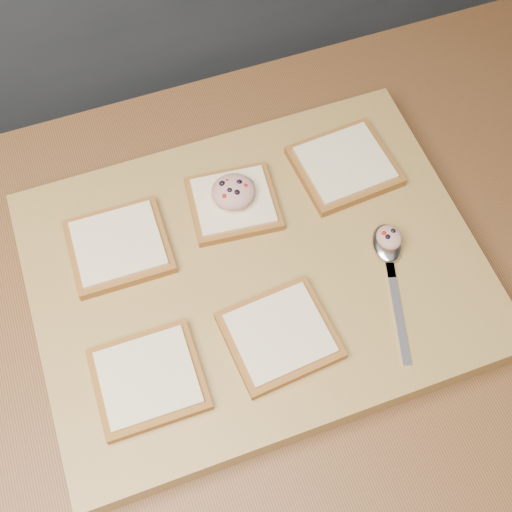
{
  "coord_description": "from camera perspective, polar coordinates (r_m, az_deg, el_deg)",
  "views": [
    {
      "loc": [
        -0.05,
        -0.29,
        1.66
      ],
      "look_at": [
        0.07,
        0.04,
        0.97
      ],
      "focal_mm": 45.0,
      "sensor_mm": 36.0,
      "label": 1
    }
  ],
  "objects": [
    {
      "name": "tuna_salad_dollop",
      "position": [
        0.82,
        -2.03,
        5.76
      ],
      "size": [
        0.06,
        0.05,
        0.03
      ],
      "color": "tan",
      "rests_on": "bread_far_center"
    },
    {
      "name": "ground",
      "position": [
        1.69,
        -1.97,
        -17.52
      ],
      "size": [
        4.0,
        4.0,
        0.0
      ],
      "primitive_type": "plane",
      "color": "#515459",
      "rests_on": "ground"
    },
    {
      "name": "spoon_salad",
      "position": [
        0.81,
        11.75,
        1.64
      ],
      "size": [
        0.03,
        0.03,
        0.02
      ],
      "color": "tan",
      "rests_on": "spoon"
    },
    {
      "name": "bread_far_left",
      "position": [
        0.82,
        -12.1,
        0.89
      ],
      "size": [
        0.12,
        0.11,
        0.02
      ],
      "color": "#A3672A",
      "rests_on": "cutting_board"
    },
    {
      "name": "spoon",
      "position": [
        0.82,
        11.7,
        0.26
      ],
      "size": [
        0.08,
        0.19,
        0.01
      ],
      "color": "silver",
      "rests_on": "cutting_board"
    },
    {
      "name": "bread_near_center",
      "position": [
        0.76,
        2.12,
        -7.04
      ],
      "size": [
        0.13,
        0.12,
        0.02
      ],
      "color": "#A3672A",
      "rests_on": "cutting_board"
    },
    {
      "name": "bread_near_left",
      "position": [
        0.75,
        -9.54,
        -10.71
      ],
      "size": [
        0.12,
        0.11,
        0.02
      ],
      "color": "#A3672A",
      "rests_on": "cutting_board"
    },
    {
      "name": "cutting_board",
      "position": [
        0.82,
        0.0,
        -1.61
      ],
      "size": [
        0.55,
        0.42,
        0.04
      ],
      "primitive_type": "cube",
      "color": "#AF8B4B",
      "rests_on": "island_counter"
    },
    {
      "name": "island_counter",
      "position": [
        1.24,
        -2.62,
        -13.88
      ],
      "size": [
        2.0,
        0.8,
        0.9
      ],
      "color": "slate",
      "rests_on": "ground"
    },
    {
      "name": "bread_far_center",
      "position": [
        0.84,
        -2.03,
        4.74
      ],
      "size": [
        0.12,
        0.11,
        0.02
      ],
      "color": "#A3672A",
      "rests_on": "cutting_board"
    },
    {
      "name": "bread_far_right",
      "position": [
        0.88,
        7.86,
        7.98
      ],
      "size": [
        0.13,
        0.12,
        0.02
      ],
      "color": "#A3672A",
      "rests_on": "cutting_board"
    }
  ]
}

